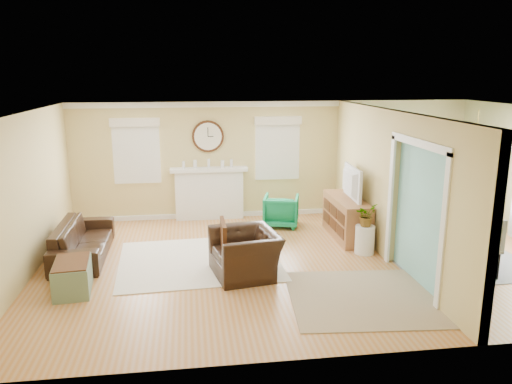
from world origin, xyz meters
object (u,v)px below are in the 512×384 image
sofa (83,240)px  eames_chair (245,253)px  dining_table (448,238)px  credenza (346,218)px  green_chair (281,211)px

sofa → eames_chair: size_ratio=1.89×
sofa → dining_table: sofa is taller
sofa → credenza: size_ratio=1.32×
green_chair → dining_table: (2.68, -2.07, -0.04)m
green_chair → credenza: credenza is taller
credenza → dining_table: (1.53, -1.17, -0.10)m
dining_table → credenza: bearing=48.3°
credenza → dining_table: size_ratio=0.95×
credenza → eames_chair: bearing=-143.5°
green_chair → dining_table: green_chair is taller
green_chair → dining_table: size_ratio=0.43×
green_chair → sofa: bearing=34.3°
sofa → green_chair: green_chair is taller
sofa → eames_chair: 3.02m
eames_chair → green_chair: 2.76m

